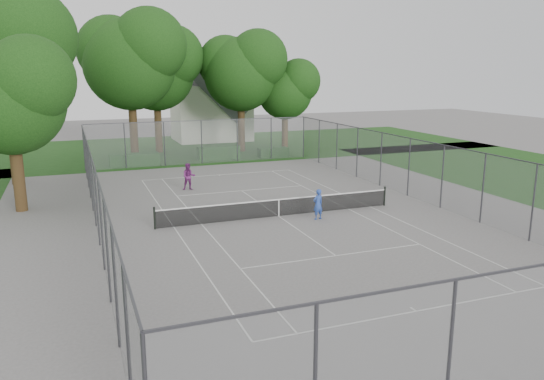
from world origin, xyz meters
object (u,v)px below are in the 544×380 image
object	(u,v)px
girl_player	(318,204)
woman_player	(189,177)
tennis_net	(279,207)
house	(211,104)

from	to	relation	value
girl_player	woman_player	world-z (taller)	woman_player
tennis_net	house	size ratio (longest dim) A/B	1.33
woman_player	girl_player	bearing A→B (deg)	-53.55
tennis_net	girl_player	size ratio (longest dim) A/B	8.14
girl_player	woman_player	xyz separation A→B (m)	(-4.71, 9.04, 0.06)
tennis_net	house	xyz separation A→B (m)	(4.45, 31.16, 3.38)
house	girl_player	xyz separation A→B (m)	(-2.78, -32.36, -3.10)
house	woman_player	size ratio (longest dim) A/B	5.67
girl_player	woman_player	size ratio (longest dim) A/B	0.93
house	tennis_net	bearing A→B (deg)	-98.13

